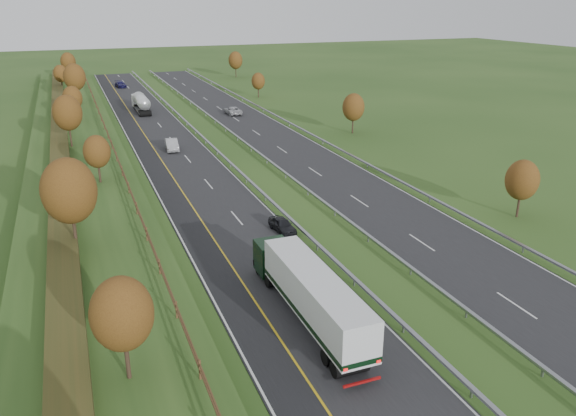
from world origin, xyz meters
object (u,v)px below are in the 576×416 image
object	(u,v)px
box_lorry	(309,291)
car_oncoming	(233,110)
car_small_far	(121,84)
car_dark_near	(282,225)
car_silver_mid	(172,145)
road_tanker	(141,102)

from	to	relation	value
box_lorry	car_oncoming	distance (m)	74.77
car_small_far	car_oncoming	bearing A→B (deg)	-77.07
box_lorry	car_oncoming	bearing A→B (deg)	77.90
car_dark_near	car_silver_mid	bearing A→B (deg)	90.88
road_tanker	car_silver_mid	world-z (taller)	road_tanker
road_tanker	car_oncoming	world-z (taller)	road_tanker
car_small_far	car_dark_near	bearing A→B (deg)	-94.88
car_dark_near	car_silver_mid	xyz separation A→B (m)	(-4.19, 34.65, 0.15)
car_dark_near	car_silver_mid	world-z (taller)	car_silver_mid
box_lorry	car_small_far	world-z (taller)	box_lorry
car_silver_mid	road_tanker	bearing A→B (deg)	94.55
road_tanker	car_dark_near	world-z (taller)	road_tanker
box_lorry	car_silver_mid	distance (m)	50.24
road_tanker	car_silver_mid	distance (m)	32.00
car_oncoming	box_lorry	bearing A→B (deg)	76.90
car_small_far	road_tanker	bearing A→B (deg)	-96.73
road_tanker	car_silver_mid	bearing A→B (deg)	-89.83
road_tanker	car_small_far	size ratio (longest dim) A/B	2.21
box_lorry	road_tanker	bearing A→B (deg)	90.21
road_tanker	car_dark_near	size ratio (longest dim) A/B	2.94
box_lorry	car_silver_mid	bearing A→B (deg)	90.23
box_lorry	car_dark_near	size ratio (longest dim) A/B	4.27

